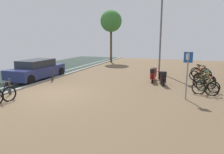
{
  "coord_description": "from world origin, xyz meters",
  "views": [
    {
      "loc": [
        6.44,
        -8.88,
        2.93
      ],
      "look_at": [
        3.19,
        0.27,
        1.06
      ],
      "focal_mm": 33.04,
      "sensor_mm": 36.0,
      "label": 1
    }
  ],
  "objects_px": {
    "scooter_near": "(163,78)",
    "bicycle_foreground": "(1,95)",
    "parking_sign": "(187,70)",
    "bicycle_rack_01": "(208,86)",
    "bicycle_rack_04": "(203,78)",
    "bicycle_rack_03": "(204,80)",
    "bollard_near": "(10,87)",
    "bicycle_rack_00": "(205,88)",
    "parked_car_near": "(37,70)",
    "bicycle_rack_02": "(204,82)",
    "bicycle_rack_06": "(201,74)",
    "bollard_far": "(52,75)",
    "lamp_post": "(161,28)",
    "scooter_mid": "(153,75)",
    "bicycle_rack_07": "(200,72)",
    "bicycle_rack_05": "(199,76)",
    "street_tree": "(111,21)"
  },
  "relations": [
    {
      "from": "bicycle_rack_02",
      "to": "bicycle_rack_06",
      "type": "height_order",
      "value": "bicycle_rack_06"
    },
    {
      "from": "bicycle_rack_04",
      "to": "parked_car_near",
      "type": "distance_m",
      "value": 11.45
    },
    {
      "from": "bicycle_rack_04",
      "to": "parking_sign",
      "type": "distance_m",
      "value": 4.47
    },
    {
      "from": "bicycle_foreground",
      "to": "lamp_post",
      "type": "distance_m",
      "value": 12.54
    },
    {
      "from": "bicycle_rack_07",
      "to": "bicycle_rack_02",
      "type": "bearing_deg",
      "value": -89.95
    },
    {
      "from": "bicycle_rack_01",
      "to": "bicycle_rack_04",
      "type": "xyz_separation_m",
      "value": [
        -0.05,
        2.31,
        0.0
      ]
    },
    {
      "from": "bicycle_foreground",
      "to": "bicycle_rack_04",
      "type": "height_order",
      "value": "bicycle_foreground"
    },
    {
      "from": "bicycle_rack_05",
      "to": "bicycle_rack_07",
      "type": "height_order",
      "value": "bicycle_rack_07"
    },
    {
      "from": "bicycle_rack_01",
      "to": "parking_sign",
      "type": "height_order",
      "value": "parking_sign"
    },
    {
      "from": "parked_car_near",
      "to": "bollard_near",
      "type": "bearing_deg",
      "value": -69.38
    },
    {
      "from": "scooter_near",
      "to": "bollard_near",
      "type": "distance_m",
      "value": 8.79
    },
    {
      "from": "bollard_near",
      "to": "bicycle_rack_01",
      "type": "bearing_deg",
      "value": 22.68
    },
    {
      "from": "bicycle_rack_07",
      "to": "bollard_far",
      "type": "distance_m",
      "value": 10.87
    },
    {
      "from": "bicycle_rack_05",
      "to": "lamp_post",
      "type": "xyz_separation_m",
      "value": [
        -2.97,
        2.26,
        3.32
      ]
    },
    {
      "from": "parked_car_near",
      "to": "street_tree",
      "type": "xyz_separation_m",
      "value": [
        1.61,
        11.22,
        4.08
      ]
    },
    {
      "from": "bicycle_rack_03",
      "to": "street_tree",
      "type": "relative_size",
      "value": 0.22
    },
    {
      "from": "bicycle_rack_01",
      "to": "bicycle_rack_06",
      "type": "height_order",
      "value": "bicycle_rack_06"
    },
    {
      "from": "bicycle_rack_05",
      "to": "scooter_mid",
      "type": "relative_size",
      "value": 0.7
    },
    {
      "from": "street_tree",
      "to": "bollard_far",
      "type": "relative_size",
      "value": 7.29
    },
    {
      "from": "bicycle_rack_02",
      "to": "lamp_post",
      "type": "distance_m",
      "value": 6.46
    },
    {
      "from": "scooter_mid",
      "to": "parking_sign",
      "type": "xyz_separation_m",
      "value": [
        2.1,
        -3.58,
        0.98
      ]
    },
    {
      "from": "bicycle_rack_04",
      "to": "bicycle_rack_03",
      "type": "bearing_deg",
      "value": -89.92
    },
    {
      "from": "bicycle_foreground",
      "to": "bollard_near",
      "type": "bearing_deg",
      "value": 121.92
    },
    {
      "from": "bicycle_rack_05",
      "to": "bicycle_rack_07",
      "type": "relative_size",
      "value": 0.92
    },
    {
      "from": "parked_car_near",
      "to": "lamp_post",
      "type": "height_order",
      "value": "lamp_post"
    },
    {
      "from": "bicycle_rack_01",
      "to": "scooter_near",
      "type": "height_order",
      "value": "scooter_near"
    },
    {
      "from": "bicycle_rack_03",
      "to": "scooter_near",
      "type": "xyz_separation_m",
      "value": [
        -2.46,
        -0.63,
        0.07
      ]
    },
    {
      "from": "bicycle_rack_06",
      "to": "parking_sign",
      "type": "height_order",
      "value": "parking_sign"
    },
    {
      "from": "bicycle_rack_04",
      "to": "lamp_post",
      "type": "relative_size",
      "value": 0.19
    },
    {
      "from": "parked_car_near",
      "to": "bicycle_rack_02",
      "type": "bearing_deg",
      "value": 4.86
    },
    {
      "from": "bicycle_foreground",
      "to": "parking_sign",
      "type": "height_order",
      "value": "parking_sign"
    },
    {
      "from": "scooter_near",
      "to": "bicycle_foreground",
      "type": "bearing_deg",
      "value": -135.95
    },
    {
      "from": "lamp_post",
      "to": "bollard_far",
      "type": "bearing_deg",
      "value": -138.4
    },
    {
      "from": "bicycle_rack_04",
      "to": "scooter_near",
      "type": "height_order",
      "value": "scooter_near"
    },
    {
      "from": "bicycle_foreground",
      "to": "scooter_mid",
      "type": "bearing_deg",
      "value": 50.7
    },
    {
      "from": "scooter_mid",
      "to": "bicycle_rack_05",
      "type": "bearing_deg",
      "value": 25.44
    },
    {
      "from": "scooter_near",
      "to": "parking_sign",
      "type": "relative_size",
      "value": 0.71
    },
    {
      "from": "bicycle_rack_02",
      "to": "bicycle_rack_06",
      "type": "bearing_deg",
      "value": 89.22
    },
    {
      "from": "parked_car_near",
      "to": "bollard_far",
      "type": "xyz_separation_m",
      "value": [
        1.47,
        -0.25,
        -0.25
      ]
    },
    {
      "from": "bicycle_rack_02",
      "to": "bicycle_rack_06",
      "type": "distance_m",
      "value": 3.08
    },
    {
      "from": "bicycle_rack_05",
      "to": "parked_car_near",
      "type": "bearing_deg",
      "value": -163.44
    },
    {
      "from": "parking_sign",
      "to": "bicycle_rack_02",
      "type": "bearing_deg",
      "value": 69.43
    },
    {
      "from": "bicycle_rack_02",
      "to": "bicycle_rack_07",
      "type": "relative_size",
      "value": 0.93
    },
    {
      "from": "bicycle_rack_04",
      "to": "bicycle_rack_07",
      "type": "distance_m",
      "value": 2.31
    },
    {
      "from": "bicycle_rack_05",
      "to": "bicycle_rack_07",
      "type": "bearing_deg",
      "value": 84.01
    },
    {
      "from": "bollard_near",
      "to": "lamp_post",
      "type": "bearing_deg",
      "value": 55.4
    },
    {
      "from": "bicycle_rack_02",
      "to": "bicycle_rack_03",
      "type": "relative_size",
      "value": 0.99
    },
    {
      "from": "bicycle_rack_06",
      "to": "scooter_near",
      "type": "bearing_deg",
      "value": -129.58
    },
    {
      "from": "bicycle_rack_07",
      "to": "scooter_near",
      "type": "xyz_separation_m",
      "value": [
        -2.39,
        -3.71,
        0.07
      ]
    },
    {
      "from": "bicycle_rack_00",
      "to": "parking_sign",
      "type": "relative_size",
      "value": 0.58
    }
  ]
}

